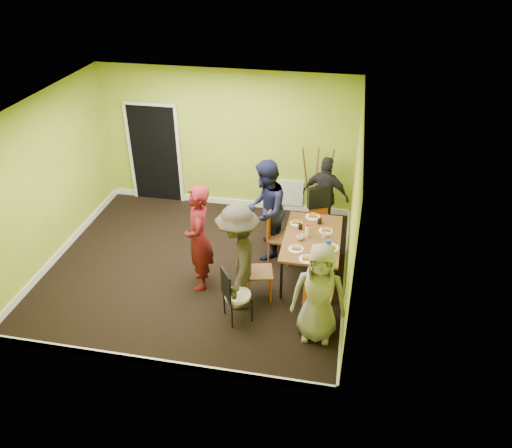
# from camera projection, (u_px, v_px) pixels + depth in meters

# --- Properties ---
(ground) EXTENTS (5.00, 5.00, 0.00)m
(ground) POSITION_uv_depth(u_px,v_px,m) (198.00, 267.00, 8.56)
(ground) COLOR black
(ground) RESTS_ON ground
(room_walls) EXTENTS (5.04, 4.54, 2.82)m
(room_walls) POSITION_uv_depth(u_px,v_px,m) (193.00, 216.00, 8.08)
(room_walls) COLOR #91A72B
(room_walls) RESTS_ON ground
(dining_table) EXTENTS (0.90, 1.50, 0.75)m
(dining_table) POSITION_uv_depth(u_px,v_px,m) (312.00, 240.00, 8.01)
(dining_table) COLOR black
(dining_table) RESTS_ON ground
(chair_left_far) EXTENTS (0.43, 0.42, 0.97)m
(chair_left_far) POSITION_uv_depth(u_px,v_px,m) (276.00, 233.00, 8.47)
(chair_left_far) COLOR orange
(chair_left_far) RESTS_ON ground
(chair_left_near) EXTENTS (0.49, 0.48, 0.98)m
(chair_left_near) POSITION_uv_depth(u_px,v_px,m) (254.00, 267.00, 7.63)
(chair_left_near) COLOR orange
(chair_left_near) RESTS_ON ground
(chair_back_end) EXTENTS (0.55, 0.59, 0.99)m
(chair_back_end) POSITION_uv_depth(u_px,v_px,m) (319.00, 203.00, 9.03)
(chair_back_end) COLOR orange
(chair_back_end) RESTS_ON ground
(chair_front_end) EXTENTS (0.43, 0.43, 0.94)m
(chair_front_end) POSITION_uv_depth(u_px,v_px,m) (317.00, 296.00, 7.07)
(chair_front_end) COLOR orange
(chair_front_end) RESTS_ON ground
(chair_bentwood) EXTENTS (0.49, 0.48, 0.90)m
(chair_bentwood) POSITION_uv_depth(u_px,v_px,m) (234.00, 293.00, 7.20)
(chair_bentwood) COLOR black
(chair_bentwood) RESTS_ON ground
(easel) EXTENTS (0.61, 0.58, 1.53)m
(easel) POSITION_uv_depth(u_px,v_px,m) (316.00, 184.00, 9.55)
(easel) COLOR brown
(easel) RESTS_ON ground
(plate_near_left) EXTENTS (0.22, 0.22, 0.01)m
(plate_near_left) POSITION_uv_depth(u_px,v_px,m) (296.00, 223.00, 8.33)
(plate_near_left) COLOR white
(plate_near_left) RESTS_ON dining_table
(plate_near_right) EXTENTS (0.24, 0.24, 0.01)m
(plate_near_right) POSITION_uv_depth(u_px,v_px,m) (296.00, 249.00, 7.68)
(plate_near_right) COLOR white
(plate_near_right) RESTS_ON dining_table
(plate_far_back) EXTENTS (0.25, 0.25, 0.01)m
(plate_far_back) POSITION_uv_depth(u_px,v_px,m) (313.00, 217.00, 8.51)
(plate_far_back) COLOR white
(plate_far_back) RESTS_ON dining_table
(plate_far_front) EXTENTS (0.24, 0.24, 0.01)m
(plate_far_front) POSITION_uv_depth(u_px,v_px,m) (307.00, 259.00, 7.45)
(plate_far_front) COLOR white
(plate_far_front) RESTS_ON dining_table
(plate_wall_back) EXTENTS (0.23, 0.23, 0.01)m
(plate_wall_back) POSITION_uv_depth(u_px,v_px,m) (326.00, 231.00, 8.12)
(plate_wall_back) COLOR white
(plate_wall_back) RESTS_ON dining_table
(plate_wall_front) EXTENTS (0.27, 0.27, 0.01)m
(plate_wall_front) POSITION_uv_depth(u_px,v_px,m) (330.00, 248.00, 7.71)
(plate_wall_front) COLOR white
(plate_wall_front) RESTS_ON dining_table
(thermos) EXTENTS (0.06, 0.06, 0.21)m
(thermos) POSITION_uv_depth(u_px,v_px,m) (307.00, 231.00, 7.93)
(thermos) COLOR white
(thermos) RESTS_ON dining_table
(blue_bottle) EXTENTS (0.08, 0.08, 0.20)m
(blue_bottle) POSITION_uv_depth(u_px,v_px,m) (328.00, 245.00, 7.60)
(blue_bottle) COLOR blue
(blue_bottle) RESTS_ON dining_table
(orange_bottle) EXTENTS (0.04, 0.04, 0.08)m
(orange_bottle) POSITION_uv_depth(u_px,v_px,m) (308.00, 228.00, 8.12)
(orange_bottle) COLOR orange
(orange_bottle) RESTS_ON dining_table
(glass_mid) EXTENTS (0.07, 0.07, 0.10)m
(glass_mid) POSITION_uv_depth(u_px,v_px,m) (300.00, 227.00, 8.16)
(glass_mid) COLOR black
(glass_mid) RESTS_ON dining_table
(glass_back) EXTENTS (0.07, 0.07, 0.09)m
(glass_back) POSITION_uv_depth(u_px,v_px,m) (320.00, 221.00, 8.31)
(glass_back) COLOR black
(glass_back) RESTS_ON dining_table
(glass_front) EXTENTS (0.06, 0.06, 0.09)m
(glass_front) POSITION_uv_depth(u_px,v_px,m) (320.00, 251.00, 7.57)
(glass_front) COLOR black
(glass_front) RESTS_ON dining_table
(cup_a) EXTENTS (0.12, 0.12, 0.09)m
(cup_a) POSITION_uv_depth(u_px,v_px,m) (300.00, 237.00, 7.89)
(cup_a) COLOR white
(cup_a) RESTS_ON dining_table
(cup_b) EXTENTS (0.09, 0.09, 0.09)m
(cup_b) POSITION_uv_depth(u_px,v_px,m) (325.00, 235.00, 7.94)
(cup_b) COLOR white
(cup_b) RESTS_ON dining_table
(person_standing) EXTENTS (0.58, 0.73, 1.78)m
(person_standing) POSITION_uv_depth(u_px,v_px,m) (199.00, 238.00, 7.70)
(person_standing) COLOR #590F13
(person_standing) RESTS_ON ground
(person_left_far) EXTENTS (0.71, 0.89, 1.77)m
(person_left_far) POSITION_uv_depth(u_px,v_px,m) (266.00, 210.00, 8.44)
(person_left_far) COLOR #151836
(person_left_far) RESTS_ON ground
(person_left_near) EXTENTS (0.81, 1.20, 1.72)m
(person_left_near) POSITION_uv_depth(u_px,v_px,m) (238.00, 258.00, 7.30)
(person_left_near) COLOR #2F281F
(person_left_near) RESTS_ON ground
(person_back_end) EXTENTS (0.95, 0.60, 1.51)m
(person_back_end) POSITION_uv_depth(u_px,v_px,m) (325.00, 195.00, 9.16)
(person_back_end) COLOR black
(person_back_end) RESTS_ON ground
(person_front_end) EXTENTS (0.76, 0.51, 1.53)m
(person_front_end) POSITION_uv_depth(u_px,v_px,m) (319.00, 293.00, 6.76)
(person_front_end) COLOR gray
(person_front_end) RESTS_ON ground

